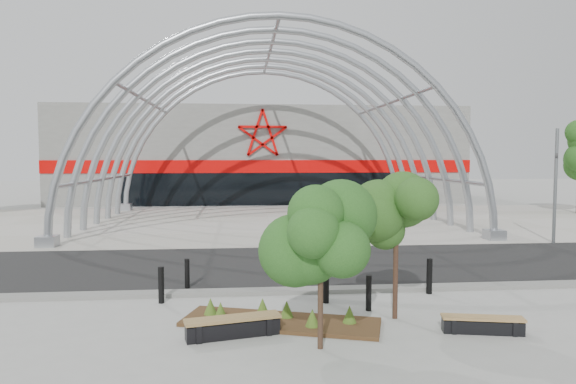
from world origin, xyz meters
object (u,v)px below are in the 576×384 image
object	(u,v)px
street_tree_1	(396,213)
bench_0	(233,327)
street_tree_0	(321,227)
signal_pole	(555,184)
bollard_2	(369,293)
bench_1	(483,325)

from	to	relation	value
street_tree_1	bench_0	distance (m)	4.61
street_tree_0	bench_0	xyz separation A→B (m)	(-1.78, 0.85, -2.29)
signal_pole	bollard_2	distance (m)	14.21
signal_pole	bench_0	bearing A→B (deg)	-143.00
street_tree_1	bench_0	xyz separation A→B (m)	(-3.87, -0.92, -2.34)
street_tree_1	bollard_2	world-z (taller)	street_tree_1
street_tree_0	bollard_2	bearing A→B (deg)	56.43
street_tree_0	street_tree_1	size ratio (longest dim) A/B	0.98
street_tree_0	bench_0	bearing A→B (deg)	154.44
street_tree_0	street_tree_1	world-z (taller)	street_tree_1
signal_pole	bench_1	world-z (taller)	signal_pole
bench_0	bench_1	distance (m)	5.50
bench_1	street_tree_1	bearing A→B (deg)	143.71
signal_pole	bench_1	xyz separation A→B (m)	(-8.63, -10.91, -2.50)
bench_0	street_tree_1	bearing A→B (deg)	13.32
bollard_2	bench_1	bearing A→B (deg)	-41.51
street_tree_1	bench_1	bearing A→B (deg)	-36.29
bench_0	bench_1	xyz separation A→B (m)	(5.49, -0.27, -0.03)
bench_0	bench_1	bearing A→B (deg)	-2.84
signal_pole	street_tree_1	xyz separation A→B (m)	(-10.25, -9.72, -0.13)
bench_1	bollard_2	distance (m)	2.82
bollard_2	street_tree_0	bearing A→B (deg)	-123.57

